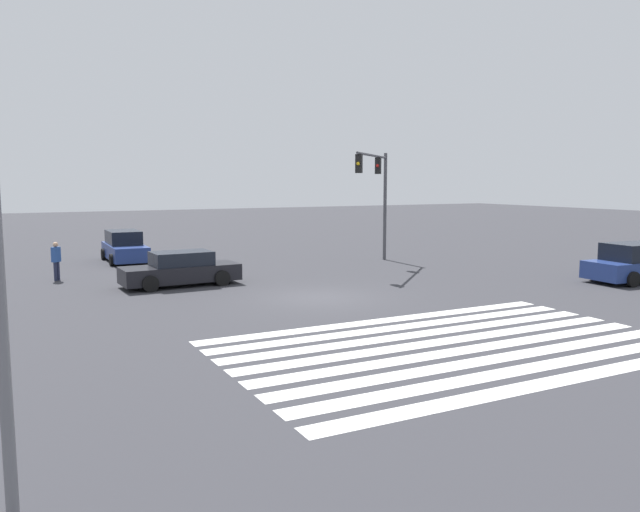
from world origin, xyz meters
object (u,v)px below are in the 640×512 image
at_px(car_3, 638,263).
at_px(pedestrian, 56,259).
at_px(traffic_signal_mast, 377,183).
at_px(car_0, 181,270).
at_px(car_1, 125,247).

xyz_separation_m(car_3, pedestrian, (-22.12, 11.79, 0.15)).
bearing_deg(traffic_signal_mast, pedestrian, -52.15).
relative_size(car_0, pedestrian, 2.87).
relative_size(traffic_signal_mast, car_1, 1.24).
bearing_deg(car_0, car_3, 153.48).
distance_m(car_0, car_1, 9.05).
bearing_deg(car_0, pedestrian, -42.68).
distance_m(car_0, pedestrian, 5.83).
relative_size(car_1, pedestrian, 2.78).
bearing_deg(car_3, pedestrian, 155.63).
relative_size(traffic_signal_mast, car_3, 1.19).
bearing_deg(car_1, traffic_signal_mast, 58.35).
height_order(car_0, pedestrian, pedestrian).
relative_size(traffic_signal_mast, pedestrian, 3.44).
height_order(car_3, pedestrian, pedestrian).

